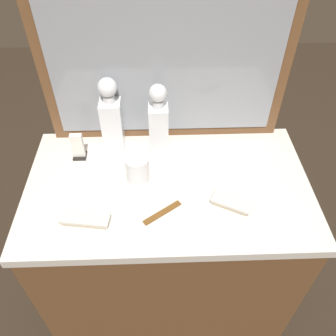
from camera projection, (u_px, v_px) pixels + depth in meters
ground_plane at (168, 294)px, 1.90m from camera, size 6.00×6.00×0.00m
dresser at (168, 250)px, 1.58m from camera, size 1.04×0.61×0.89m
dresser_mirror at (165, 44)px, 1.19m from camera, size 0.92×0.03×0.80m
crystal_decanter_center at (112, 120)px, 1.34m from camera, size 0.08×0.08×0.30m
crystal_decanter_left at (159, 127)px, 1.31m from camera, size 0.07×0.07×0.30m
crystal_tumbler_front at (137, 169)px, 1.26m from camera, size 0.09×0.09×0.10m
silver_brush_center at (232, 202)px, 1.19m from camera, size 0.15×0.12×0.02m
silver_brush_far_right at (85, 220)px, 1.14m from camera, size 0.17×0.07×0.02m
tortoiseshell_comb at (162, 213)px, 1.17m from camera, size 0.13×0.10×0.01m
napkin_holder at (78, 148)px, 1.34m from camera, size 0.05×0.05×0.11m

